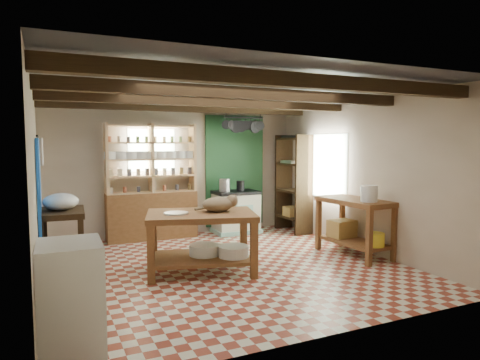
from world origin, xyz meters
name	(u,v)px	position (x,y,z in m)	size (l,w,h in m)	color
floor	(226,268)	(0.00, 0.00, -0.01)	(5.00, 5.00, 0.02)	maroon
ceiling	(225,89)	(0.00, 0.00, 2.60)	(5.00, 5.00, 0.02)	#46464B
wall_back	(177,170)	(0.00, 2.50, 1.30)	(5.00, 0.04, 2.60)	#C2B29C
wall_front	(329,201)	(0.00, -2.50, 1.30)	(5.00, 0.04, 2.60)	#C2B29C
wall_left	(35,187)	(-2.50, 0.00, 1.30)	(0.04, 5.00, 2.60)	#C2B29C
wall_right	(361,175)	(2.50, 0.00, 1.30)	(0.04, 5.00, 2.60)	#C2B29C
ceiling_beams	(225,98)	(0.00, 0.00, 2.48)	(5.00, 3.80, 0.15)	#322111
blue_wall_patch	(39,195)	(-2.47, 0.90, 1.10)	(0.04, 1.40, 1.60)	blue
green_wall_patch	(235,171)	(1.25, 2.47, 1.25)	(1.30, 0.04, 2.30)	#1D4A27
window_back	(152,150)	(-0.50, 2.48, 1.70)	(0.90, 0.02, 0.80)	silver
window_right	(325,166)	(2.48, 1.00, 1.40)	(0.02, 1.30, 1.20)	silver
utensil_rail	(38,149)	(-2.44, -1.20, 1.78)	(0.06, 0.90, 0.28)	black
pot_rack	(243,126)	(1.25, 2.05, 2.18)	(0.86, 0.12, 0.36)	black
shelving_unit	(152,182)	(-0.55, 2.31, 1.10)	(1.70, 0.34, 2.20)	#D9AF7D
tall_rack	(293,183)	(2.28, 1.80, 1.00)	(0.40, 0.86, 2.00)	#322111
work_table	(201,242)	(-0.40, -0.05, 0.43)	(1.51, 1.00, 0.85)	brown
stove	(236,212)	(1.13, 2.15, 0.43)	(0.88, 0.59, 0.86)	beige
prep_table	(62,241)	(-2.20, 0.72, 0.45)	(0.61, 0.89, 0.90)	#322111
white_cabinet	(71,296)	(-2.22, -1.76, 0.48)	(0.54, 0.65, 0.97)	white
right_counter	(354,227)	(2.18, -0.25, 0.47)	(0.65, 1.30, 0.93)	brown
cat	(218,204)	(-0.14, -0.07, 0.96)	(0.47, 0.36, 0.21)	#927755
steel_tray	(176,213)	(-0.75, -0.01, 0.86)	(0.34, 0.34, 0.02)	#B5B5BD
basin_large	(205,250)	(-0.34, -0.02, 0.30)	(0.44, 0.44, 0.15)	white
basin_small	(233,251)	(0.01, -0.27, 0.30)	(0.44, 0.44, 0.15)	white
kettle_left	(225,185)	(0.88, 2.15, 0.99)	(0.22, 0.22, 0.25)	#B5B5BD
kettle_right	(240,186)	(1.23, 2.15, 0.96)	(0.16, 0.16, 0.20)	black
enamel_bowl	(61,202)	(-2.20, 0.72, 1.02)	(0.48, 0.48, 0.24)	white
white_bucket	(369,193)	(2.15, -0.60, 1.06)	(0.26, 0.26, 0.26)	white
wicker_basket	(342,228)	(2.16, 0.05, 0.39)	(0.41, 0.33, 0.29)	#AD8645
yellow_tub	(375,239)	(2.21, -0.70, 0.35)	(0.29, 0.29, 0.21)	yellow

